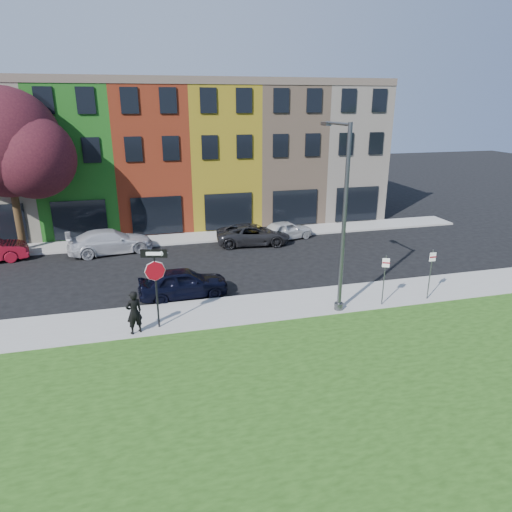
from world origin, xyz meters
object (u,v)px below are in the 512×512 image
object	(u,v)px
stop_sign	(155,273)
man	(134,312)
sedan_near	(183,283)
street_lamp	(342,220)

from	to	relation	value
stop_sign	man	xyz separation A→B (m)	(-0.94, -0.28, -1.49)
stop_sign	sedan_near	distance (m)	3.84
man	stop_sign	bearing A→B (deg)	173.30
stop_sign	man	size ratio (longest dim) A/B	1.87
stop_sign	street_lamp	bearing A→B (deg)	13.95
stop_sign	sedan_near	size ratio (longest dim) A/B	0.78
stop_sign	man	bearing A→B (deg)	-149.00
sedan_near	man	bearing A→B (deg)	143.26
man	sedan_near	bearing A→B (deg)	-146.90
man	street_lamp	world-z (taller)	street_lamp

